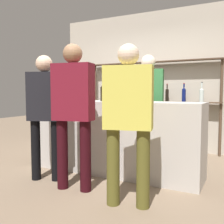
# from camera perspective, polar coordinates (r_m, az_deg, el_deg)

# --- Properties ---
(ground_plane) EXTENTS (16.00, 16.00, 0.00)m
(ground_plane) POSITION_cam_1_polar(r_m,az_deg,el_deg) (3.95, 0.00, -12.87)
(ground_plane) COLOR #7A6651
(bar_counter) EXTENTS (2.57, 0.61, 1.04)m
(bar_counter) POSITION_cam_1_polar(r_m,az_deg,el_deg) (3.83, 0.00, -5.43)
(bar_counter) COLOR #B7B2AD
(bar_counter) RESTS_ON ground_plane
(back_wall) EXTENTS (4.17, 0.12, 2.80)m
(back_wall) POSITION_cam_1_polar(r_m,az_deg,el_deg) (5.54, 9.17, 6.69)
(back_wall) COLOR #B2A899
(back_wall) RESTS_ON ground_plane
(back_shelf) EXTENTS (2.68, 0.18, 1.78)m
(back_shelf) POSITION_cam_1_polar(r_m,az_deg,el_deg) (5.36, 8.77, 4.61)
(back_shelf) COLOR #4C3828
(back_shelf) RESTS_ON ground_plane
(counter_bottle_0) EXTENTS (0.07, 0.07, 0.34)m
(counter_bottle_0) POSITION_cam_1_polar(r_m,az_deg,el_deg) (4.15, -11.41, 4.33)
(counter_bottle_0) COLOR #0F1956
(counter_bottle_0) RESTS_ON bar_counter
(counter_bottle_1) EXTENTS (0.08, 0.08, 0.35)m
(counter_bottle_1) POSITION_cam_1_polar(r_m,az_deg,el_deg) (3.81, -1.92, 4.34)
(counter_bottle_1) COLOR black
(counter_bottle_1) RESTS_ON bar_counter
(counter_bottle_2) EXTENTS (0.08, 0.08, 0.33)m
(counter_bottle_2) POSITION_cam_1_polar(r_m,az_deg,el_deg) (3.66, 3.71, 4.31)
(counter_bottle_2) COLOR silver
(counter_bottle_2) RESTS_ON bar_counter
(ice_bucket) EXTENTS (0.21, 0.21, 0.20)m
(ice_bucket) POSITION_cam_1_polar(r_m,az_deg,el_deg) (4.15, -6.52, 3.90)
(ice_bucket) COLOR #846647
(ice_bucket) RESTS_ON bar_counter
(cork_jar) EXTENTS (0.11, 0.11, 0.12)m
(cork_jar) POSITION_cam_1_polar(r_m,az_deg,el_deg) (3.83, -5.19, 3.27)
(cork_jar) COLOR silver
(cork_jar) RESTS_ON bar_counter
(customer_center) EXTENTS (0.50, 0.28, 1.73)m
(customer_center) POSITION_cam_1_polar(r_m,az_deg,el_deg) (3.12, -8.44, 1.37)
(customer_center) COLOR black
(customer_center) RESTS_ON ground_plane
(customer_left) EXTENTS (0.48, 0.33, 1.65)m
(customer_left) POSITION_cam_1_polar(r_m,az_deg,el_deg) (3.54, -14.38, 0.92)
(customer_left) COLOR black
(customer_left) RESTS_ON ground_plane
(server_behind_counter) EXTENTS (0.53, 0.31, 1.77)m
(server_behind_counter) POSITION_cam_1_polar(r_m,az_deg,el_deg) (4.32, 7.79, 2.50)
(server_behind_counter) COLOR black
(server_behind_counter) RESTS_ON ground_plane
(customer_right) EXTENTS (0.52, 0.32, 1.65)m
(customer_right) POSITION_cam_1_polar(r_m,az_deg,el_deg) (2.64, 3.54, -0.36)
(customer_right) COLOR brown
(customer_right) RESTS_ON ground_plane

